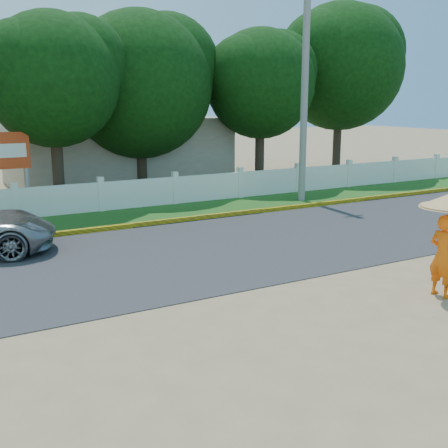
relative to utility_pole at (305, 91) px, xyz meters
name	(u,v)px	position (x,y,z in m)	size (l,w,h in m)	color
ground	(273,305)	(-7.84, -9.37, -4.40)	(120.00, 120.00, 0.00)	#9E8460
road	(178,253)	(-7.84, -4.87, -4.39)	(60.00, 7.00, 0.02)	#38383A
grass_verge	(115,218)	(-7.84, 0.38, -4.39)	(60.00, 3.50, 0.03)	#2D601E
curb	(132,226)	(-7.84, -1.32, -4.32)	(40.00, 0.18, 0.16)	yellow
fence	(101,197)	(-7.84, 1.83, -3.85)	(40.00, 0.10, 1.10)	silver
building_near	(117,151)	(-4.84, 8.63, -2.80)	(10.00, 6.00, 3.20)	#B7AD99
utility_pole	(305,91)	(0.00, 0.00, 0.00)	(0.28, 0.28, 8.81)	gray
monk_with_parasol	(446,230)	(-4.41, -10.63, -2.98)	(1.20, 1.20, 2.19)	#FF5F0D
tree_row	(87,76)	(-7.18, 5.04, 0.61)	(35.50, 7.89, 9.10)	#473828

